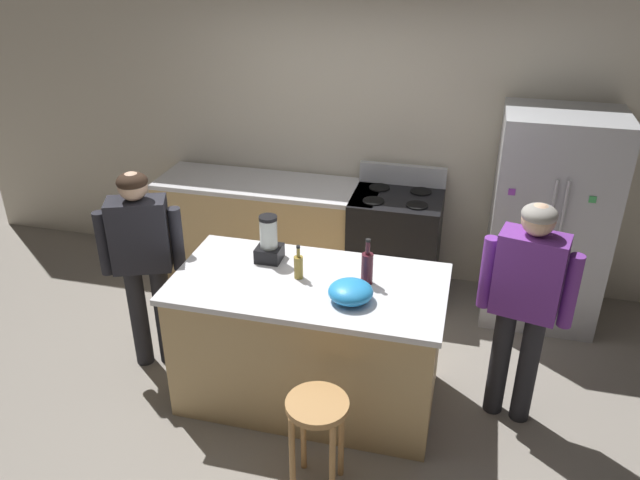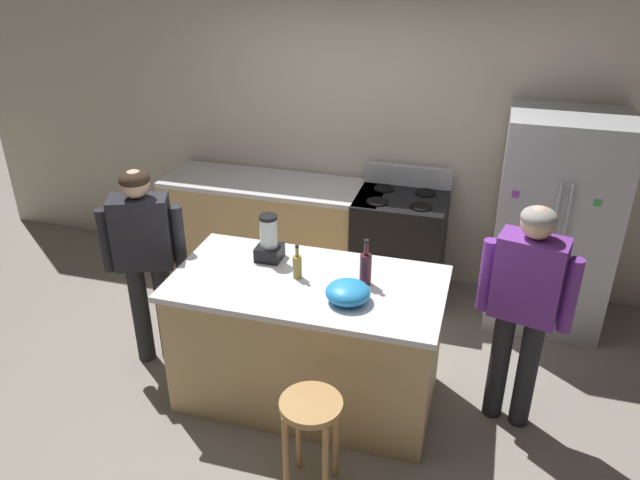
# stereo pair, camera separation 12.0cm
# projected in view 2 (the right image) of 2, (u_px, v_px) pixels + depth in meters

# --- Properties ---
(ground_plane) EXTENTS (14.00, 14.00, 0.00)m
(ground_plane) POSITION_uv_depth(u_px,v_px,m) (308.00, 394.00, 4.50)
(ground_plane) COLOR gray
(back_wall) EXTENTS (8.00, 0.10, 2.70)m
(back_wall) POSITION_uv_depth(u_px,v_px,m) (372.00, 133.00, 5.56)
(back_wall) COLOR beige
(back_wall) RESTS_ON ground_plane
(kitchen_island) EXTENTS (1.78, 0.93, 0.95)m
(kitchen_island) POSITION_uv_depth(u_px,v_px,m) (308.00, 340.00, 4.29)
(kitchen_island) COLOR tan
(kitchen_island) RESTS_ON ground_plane
(back_counter_run) EXTENTS (2.00, 0.64, 0.95)m
(back_counter_run) POSITION_uv_depth(u_px,v_px,m) (274.00, 230.00, 5.81)
(back_counter_run) COLOR tan
(back_counter_run) RESTS_ON ground_plane
(refrigerator) EXTENTS (0.90, 0.73, 1.76)m
(refrigerator) POSITION_uv_depth(u_px,v_px,m) (554.00, 223.00, 4.99)
(refrigerator) COLOR #B7BABF
(refrigerator) RESTS_ON ground_plane
(stove_range) EXTENTS (0.76, 0.65, 1.13)m
(stove_range) POSITION_uv_depth(u_px,v_px,m) (399.00, 246.00, 5.50)
(stove_range) COLOR black
(stove_range) RESTS_ON ground_plane
(person_by_island_left) EXTENTS (0.58, 0.35, 1.55)m
(person_by_island_left) POSITION_uv_depth(u_px,v_px,m) (144.00, 251.00, 4.47)
(person_by_island_left) COLOR #26262B
(person_by_island_left) RESTS_ON ground_plane
(person_by_sink_right) EXTENTS (0.60, 0.30, 1.57)m
(person_by_sink_right) POSITION_uv_depth(u_px,v_px,m) (525.00, 299.00, 3.87)
(person_by_sink_right) COLOR #26262B
(person_by_sink_right) RESTS_ON ground_plane
(bar_stool) EXTENTS (0.36, 0.36, 0.65)m
(bar_stool) POSITION_uv_depth(u_px,v_px,m) (311.00, 421.00, 3.56)
(bar_stool) COLOR #B7844C
(bar_stool) RESTS_ON ground_plane
(blender_appliance) EXTENTS (0.17, 0.17, 0.33)m
(blender_appliance) POSITION_uv_depth(u_px,v_px,m) (269.00, 241.00, 4.27)
(blender_appliance) COLOR black
(blender_appliance) RESTS_ON kitchen_island
(bottle_wine) EXTENTS (0.08, 0.08, 0.32)m
(bottle_wine) POSITION_uv_depth(u_px,v_px,m) (366.00, 268.00, 3.99)
(bottle_wine) COLOR #471923
(bottle_wine) RESTS_ON kitchen_island
(bottle_vinegar) EXTENTS (0.06, 0.06, 0.24)m
(bottle_vinegar) POSITION_uv_depth(u_px,v_px,m) (297.00, 266.00, 4.07)
(bottle_vinegar) COLOR olive
(bottle_vinegar) RESTS_ON kitchen_island
(mixing_bowl) EXTENTS (0.28, 0.28, 0.13)m
(mixing_bowl) POSITION_uv_depth(u_px,v_px,m) (348.00, 292.00, 3.83)
(mixing_bowl) COLOR #268CD8
(mixing_bowl) RESTS_ON kitchen_island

